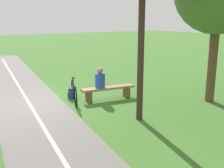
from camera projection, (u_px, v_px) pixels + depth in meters
ground_plane at (41, 104)px, 10.01m from camera, size 80.00×80.00×0.00m
paved_path at (60, 156)px, 6.27m from camera, size 6.49×36.04×0.02m
path_centre_line at (60, 156)px, 6.27m from camera, size 3.76×31.80×0.00m
bench at (108, 91)px, 10.49m from camera, size 2.13×0.64×0.49m
person_seated at (100, 79)px, 10.25m from camera, size 0.41×0.41×0.76m
bicycle at (74, 92)px, 10.06m from camera, size 0.64×1.77×0.94m
backpack at (72, 93)px, 10.62m from camera, size 0.35×0.35×0.43m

